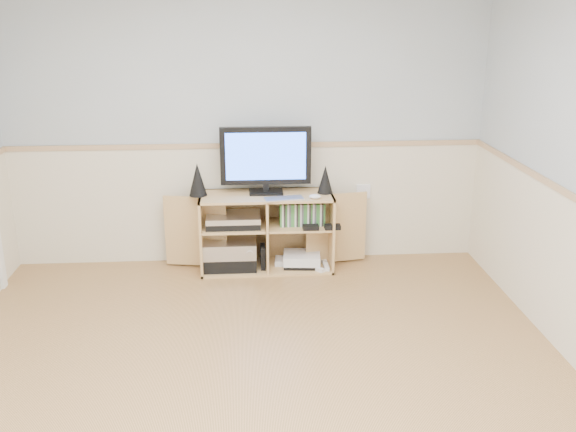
% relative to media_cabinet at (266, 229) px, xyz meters
% --- Properties ---
extents(room, '(4.04, 4.54, 2.54)m').
position_rel_media_cabinet_xyz_m(room, '(-0.21, -1.94, 0.88)').
color(room, tan).
rests_on(room, ground).
extents(media_cabinet, '(1.72, 0.41, 0.65)m').
position_rel_media_cabinet_xyz_m(media_cabinet, '(0.00, 0.00, 0.00)').
color(media_cabinet, tan).
rests_on(media_cabinet, floor).
extents(monitor, '(0.74, 0.18, 0.56)m').
position_rel_media_cabinet_xyz_m(monitor, '(0.00, -0.00, 0.62)').
color(monitor, black).
rests_on(monitor, media_cabinet).
extents(speaker_left, '(0.15, 0.15, 0.27)m').
position_rel_media_cabinet_xyz_m(speaker_left, '(-0.56, -0.03, 0.45)').
color(speaker_left, black).
rests_on(speaker_left, media_cabinet).
extents(speaker_right, '(0.13, 0.13, 0.23)m').
position_rel_media_cabinet_xyz_m(speaker_right, '(0.49, -0.03, 0.44)').
color(speaker_right, black).
rests_on(speaker_right, media_cabinet).
extents(keyboard, '(0.33, 0.17, 0.01)m').
position_rel_media_cabinet_xyz_m(keyboard, '(0.14, -0.19, 0.32)').
color(keyboard, silver).
rests_on(keyboard, media_cabinet).
extents(mouse, '(0.10, 0.07, 0.04)m').
position_rel_media_cabinet_xyz_m(mouse, '(0.39, -0.19, 0.34)').
color(mouse, white).
rests_on(mouse, media_cabinet).
extents(av_components, '(0.52, 0.33, 0.47)m').
position_rel_media_cabinet_xyz_m(av_components, '(-0.30, -0.05, -0.11)').
color(av_components, black).
rests_on(av_components, media_cabinet).
extents(game_consoles, '(0.45, 0.30, 0.11)m').
position_rel_media_cabinet_xyz_m(game_consoles, '(0.28, -0.06, -0.26)').
color(game_consoles, white).
rests_on(game_consoles, media_cabinet).
extents(game_cases, '(0.38, 0.13, 0.19)m').
position_rel_media_cabinet_xyz_m(game_cases, '(0.30, -0.07, 0.15)').
color(game_cases, '#3F8C3F').
rests_on(game_cases, media_cabinet).
extents(wall_outlet, '(0.12, 0.03, 0.12)m').
position_rel_media_cabinet_xyz_m(wall_outlet, '(0.85, 0.17, 0.27)').
color(wall_outlet, white).
rests_on(wall_outlet, wall_back).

